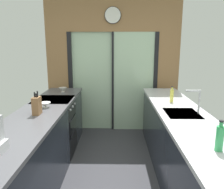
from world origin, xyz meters
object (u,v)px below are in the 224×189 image
(oven_range, at_px, (55,127))
(mixing_bowl_mid, at_px, (45,105))
(mixing_bowl_far, at_px, (63,90))
(soap_bottle_near, at_px, (220,138))
(knife_block, at_px, (37,106))
(soap_bottle_far, at_px, (172,96))

(oven_range, height_order, mixing_bowl_mid, mixing_bowl_mid)
(mixing_bowl_mid, distance_m, mixing_bowl_far, 1.03)
(soap_bottle_near, bearing_deg, mixing_bowl_mid, 145.19)
(mixing_bowl_mid, relative_size, knife_block, 0.54)
(mixing_bowl_far, height_order, soap_bottle_near, soap_bottle_near)
(oven_range, height_order, soap_bottle_near, soap_bottle_near)
(knife_block, bearing_deg, soap_bottle_near, -27.72)
(oven_range, distance_m, knife_block, 0.97)
(soap_bottle_near, xyz_separation_m, soap_bottle_far, (0.00, 1.57, -0.01))
(oven_range, bearing_deg, knife_block, -88.65)
(mixing_bowl_mid, relative_size, soap_bottle_far, 0.66)
(mixing_bowl_far, distance_m, soap_bottle_far, 1.91)
(mixing_bowl_far, bearing_deg, knife_block, -90.00)
(mixing_bowl_mid, height_order, mixing_bowl_far, mixing_bowl_far)
(knife_block, distance_m, soap_bottle_near, 2.01)
(soap_bottle_far, bearing_deg, oven_range, 175.30)
(mixing_bowl_mid, relative_size, soap_bottle_near, 0.62)
(soap_bottle_near, bearing_deg, mixing_bowl_far, 128.11)
(mixing_bowl_mid, distance_m, soap_bottle_far, 1.81)
(mixing_bowl_mid, bearing_deg, oven_range, 92.20)
(oven_range, bearing_deg, soap_bottle_far, -4.70)
(oven_range, relative_size, knife_block, 3.19)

